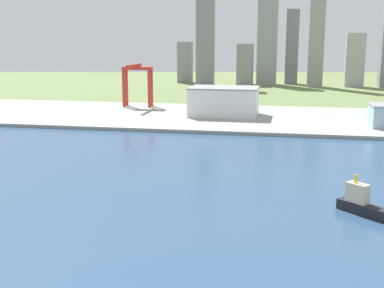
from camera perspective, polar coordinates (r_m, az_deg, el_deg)
ground_plane at (r=218.24m, az=6.69°, el=-4.93°), size 2400.00×2400.00×0.00m
water_bay at (r=161.79m, az=4.94°, el=-10.89°), size 840.00×360.00×0.15m
industrial_pier at (r=403.58m, az=8.87°, el=2.85°), size 840.00×140.00×2.50m
tugboat_small at (r=193.46m, az=18.73°, el=-6.40°), size 19.63×18.24×14.03m
port_crane_red at (r=461.65m, az=-6.24°, el=7.68°), size 26.30×38.31×38.86m
warehouse_main at (r=406.99m, az=3.64°, el=4.85°), size 54.52×38.00×22.90m
distant_skyline at (r=719.80m, az=10.49°, el=11.38°), size 302.80×61.65×156.02m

